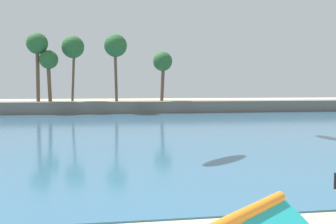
% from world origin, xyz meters
% --- Properties ---
extents(sea, '(220.00, 89.40, 0.06)m').
position_xyz_m(sea, '(0.00, 53.08, 0.03)').
color(sea, '#33607F').
rests_on(sea, ground).
extents(palm_headland, '(88.82, 6.03, 13.21)m').
position_xyz_m(palm_headland, '(-4.62, 57.73, 3.01)').
color(palm_headland, slate).
rests_on(palm_headland, ground).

